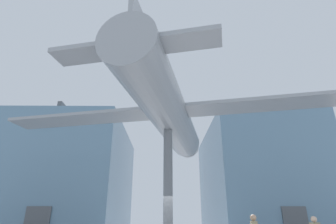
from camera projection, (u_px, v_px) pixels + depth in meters
glass_pavilion_left at (77, 180)px, 27.03m from camera, size 9.71×14.97×10.89m
glass_pavilion_right at (256, 180)px, 27.22m from camera, size 9.71×14.97×10.89m
support_pylon_central at (168, 187)px, 12.89m from camera, size 0.46×0.46×5.87m
suspended_airplane at (169, 114)px, 14.62m from camera, size 18.91×14.75×3.27m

